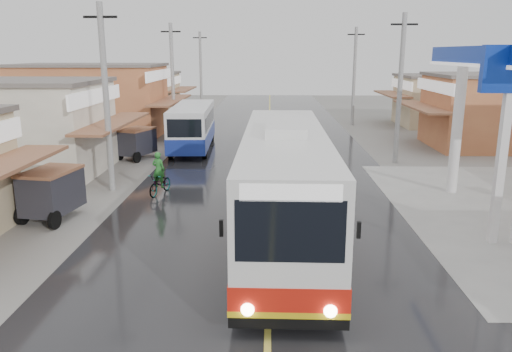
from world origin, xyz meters
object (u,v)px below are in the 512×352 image
object	(u,v)px
coach_bus	(284,184)
second_bus	(193,126)
tricycle_far	(137,142)
tricycle_near	(51,191)
cyclist	(160,180)

from	to	relation	value
coach_bus	second_bus	world-z (taller)	coach_bus
second_bus	tricycle_far	xyz separation A→B (m)	(-2.79, -3.02, -0.47)
second_bus	tricycle_near	distance (m)	14.12
second_bus	cyclist	xyz separation A→B (m)	(0.14, -10.41, -0.86)
second_bus	cyclist	distance (m)	10.44
coach_bus	cyclist	world-z (taller)	coach_bus
coach_bus	second_bus	distance (m)	16.41
coach_bus	tricycle_far	distance (m)	14.93
cyclist	tricycle_near	size ratio (longest dim) A/B	0.72
coach_bus	tricycle_near	size ratio (longest dim) A/B	4.66
coach_bus	cyclist	xyz separation A→B (m)	(-5.20, 5.11, -1.23)
tricycle_far	second_bus	bearing A→B (deg)	67.94
coach_bus	tricycle_far	xyz separation A→B (m)	(-8.13, 12.50, -0.84)
second_bus	tricycle_near	world-z (taller)	second_bus
second_bus	tricycle_far	distance (m)	4.13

